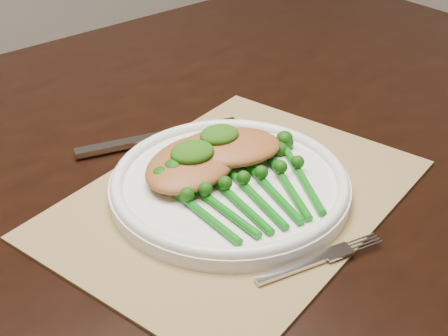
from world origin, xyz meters
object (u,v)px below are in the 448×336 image
placemat (236,198)px  chicken_fillet_left (192,163)px  dinner_plate (230,183)px  broccolini_bundle (253,194)px

placemat → chicken_fillet_left: 0.07m
placemat → dinner_plate: (-0.00, 0.01, 0.01)m
chicken_fillet_left → dinner_plate: bearing=-80.0°
dinner_plate → chicken_fillet_left: size_ratio=2.05×
chicken_fillet_left → broccolini_bundle: (0.03, -0.08, -0.01)m
placemat → chicken_fillet_left: size_ratio=3.10×
placemat → broccolini_bundle: (0.00, -0.03, 0.02)m
placemat → dinner_plate: size_ratio=1.51×
dinner_plate → broccolini_bundle: 0.04m
placemat → chicken_fillet_left: (-0.03, 0.05, 0.03)m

